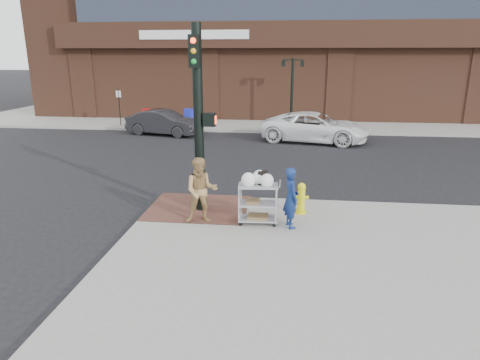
# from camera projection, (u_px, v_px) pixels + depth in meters

# --- Properties ---
(ground) EXTENTS (220.00, 220.00, 0.00)m
(ground) POSITION_uv_depth(u_px,v_px,m) (214.00, 226.00, 11.37)
(ground) COLOR black
(ground) RESTS_ON ground
(sidewalk_far) EXTENTS (65.00, 36.00, 0.15)m
(sidewalk_far) POSITION_uv_depth(u_px,v_px,m) (403.00, 101.00, 40.44)
(sidewalk_far) COLOR gray
(sidewalk_far) RESTS_ON ground
(brick_curb_ramp) EXTENTS (2.80, 2.40, 0.01)m
(brick_curb_ramp) POSITION_uv_depth(u_px,v_px,m) (198.00, 208.00, 12.25)
(brick_curb_ramp) COLOR #542D27
(brick_curb_ramp) RESTS_ON sidewalk_near
(lamp_post) EXTENTS (1.32, 0.22, 4.00)m
(lamp_post) POSITION_uv_depth(u_px,v_px,m) (292.00, 85.00, 25.65)
(lamp_post) COLOR black
(lamp_post) RESTS_ON sidewalk_far
(parking_sign) EXTENTS (0.05, 0.05, 2.20)m
(parking_sign) POSITION_uv_depth(u_px,v_px,m) (119.00, 107.00, 26.25)
(parking_sign) COLOR black
(parking_sign) RESTS_ON sidewalk_far
(traffic_signal_pole) EXTENTS (0.61, 0.51, 5.00)m
(traffic_signal_pole) POSITION_uv_depth(u_px,v_px,m) (199.00, 115.00, 11.35)
(traffic_signal_pole) COLOR black
(traffic_signal_pole) RESTS_ON sidewalk_near
(woman_blue) EXTENTS (0.53, 0.66, 1.56)m
(woman_blue) POSITION_uv_depth(u_px,v_px,m) (291.00, 198.00, 10.69)
(woman_blue) COLOR navy
(woman_blue) RESTS_ON sidewalk_near
(pedestrian_tan) EXTENTS (0.95, 0.81, 1.73)m
(pedestrian_tan) POSITION_uv_depth(u_px,v_px,m) (201.00, 191.00, 10.95)
(pedestrian_tan) COLOR #A5814D
(pedestrian_tan) RESTS_ON sidewalk_near
(sedan_dark) EXTENTS (4.46, 2.43, 1.40)m
(sedan_dark) POSITION_uv_depth(u_px,v_px,m) (164.00, 122.00, 23.96)
(sedan_dark) COLOR #232326
(sedan_dark) RESTS_ON ground
(minivan_white) EXTENTS (5.86, 3.63, 1.51)m
(minivan_white) POSITION_uv_depth(u_px,v_px,m) (315.00, 127.00, 22.04)
(minivan_white) COLOR white
(minivan_white) RESTS_ON ground
(utility_cart) EXTENTS (1.04, 0.63, 1.40)m
(utility_cart) POSITION_uv_depth(u_px,v_px,m) (258.00, 200.00, 10.97)
(utility_cart) COLOR #97979C
(utility_cart) RESTS_ON sidewalk_near
(fire_hydrant) EXTENTS (0.41, 0.29, 0.87)m
(fire_hydrant) POSITION_uv_depth(u_px,v_px,m) (301.00, 198.00, 11.72)
(fire_hydrant) COLOR yellow
(fire_hydrant) RESTS_ON sidewalk_near
(newsbox_red) EXTENTS (0.47, 0.43, 1.01)m
(newsbox_red) POSITION_uv_depth(u_px,v_px,m) (146.00, 117.00, 26.45)
(newsbox_red) COLOR #A11212
(newsbox_red) RESTS_ON sidewalk_far
(newsbox_blue) EXTENTS (0.51, 0.49, 1.03)m
(newsbox_blue) POSITION_uv_depth(u_px,v_px,m) (189.00, 117.00, 26.26)
(newsbox_blue) COLOR #1C28B9
(newsbox_blue) RESTS_ON sidewalk_far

